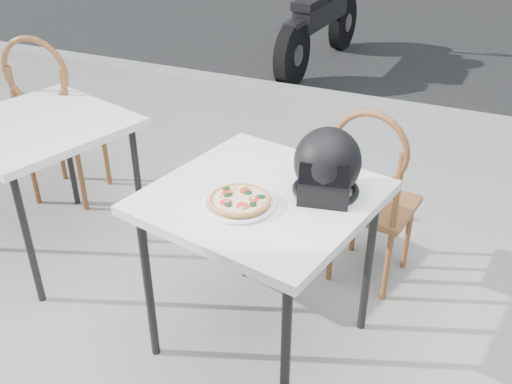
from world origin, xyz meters
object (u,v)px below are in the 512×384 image
at_px(motorcycle, 321,23).
at_px(cafe_table_main, 262,208).
at_px(pizza, 240,200).
at_px(cafe_chair_side, 53,112).
at_px(cafe_chair_main, 372,190).
at_px(helmet, 327,166).
at_px(cafe_table_side, 39,134).
at_px(plate, 240,204).

bearing_deg(motorcycle, cafe_table_main, -71.76).
distance_m(pizza, cafe_chair_side, 1.92).
height_order(cafe_table_main, cafe_chair_main, cafe_chair_main).
height_order(helmet, cafe_table_side, helmet).
bearing_deg(cafe_chair_main, cafe_table_main, 70.93).
distance_m(cafe_table_main, motorcycle, 4.41).
distance_m(cafe_table_side, cafe_chair_side, 0.57).
relative_size(helmet, cafe_table_side, 0.32).
xyz_separation_m(cafe_table_main, cafe_chair_main, (0.33, 0.65, -0.18)).
relative_size(pizza, cafe_table_side, 0.26).
relative_size(cafe_table_main, cafe_chair_main, 0.98).
bearing_deg(helmet, cafe_table_main, -168.38).
xyz_separation_m(pizza, cafe_chair_main, (0.37, 0.78, -0.28)).
xyz_separation_m(helmet, cafe_table_side, (-1.68, 0.13, -0.22)).
bearing_deg(cafe_table_main, plate, -107.89).
bearing_deg(helmet, pizza, -152.15).
xyz_separation_m(cafe_table_main, helmet, (0.24, 0.10, 0.20)).
bearing_deg(pizza, cafe_table_side, 165.43).
height_order(plate, cafe_chair_main, cafe_chair_main).
xyz_separation_m(pizza, helmet, (0.28, 0.24, 0.10)).
relative_size(pizza, motorcycle, 0.13).
distance_m(cafe_chair_main, cafe_chair_side, 2.09).
xyz_separation_m(plate, cafe_table_side, (-1.39, 0.36, -0.10)).
bearing_deg(plate, helmet, 39.57).
bearing_deg(motorcycle, plate, -72.71).
height_order(cafe_table_main, cafe_chair_side, cafe_chair_side).
relative_size(pizza, cafe_chair_main, 0.27).
bearing_deg(cafe_chair_side, cafe_table_main, 147.70).
bearing_deg(cafe_table_main, motorcycle, 104.93).
height_order(cafe_table_side, motorcycle, motorcycle).
bearing_deg(cafe_chair_main, helmet, 88.72).
distance_m(cafe_table_main, cafe_chair_main, 0.75).
distance_m(plate, cafe_chair_main, 0.90).
height_order(pizza, helmet, helmet).
height_order(pizza, motorcycle, motorcycle).
relative_size(helmet, cafe_chair_main, 0.33).
xyz_separation_m(cafe_table_main, pizza, (-0.04, -0.13, 0.10)).
height_order(cafe_table_main, cafe_table_side, cafe_table_main).
distance_m(helmet, motorcycle, 4.40).
bearing_deg(motorcycle, helmet, -68.33).
bearing_deg(cafe_table_side, cafe_chair_main, 13.44).
xyz_separation_m(helmet, motorcycle, (-1.38, 4.15, -0.49)).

